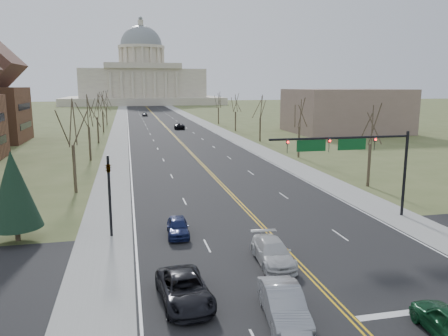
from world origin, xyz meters
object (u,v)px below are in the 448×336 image
car_sb_outer_lead (184,289)px  car_sb_inner_second (273,252)px  car_sb_outer_second (178,227)px  car_far_nb (179,126)px  car_sb_inner_lead (284,305)px  car_far_sb (145,114)px  signal_left (109,187)px  signal_mast (351,150)px

car_sb_outer_lead → car_sb_inner_second: 7.10m
car_sb_outer_second → car_far_nb: car_far_nb is taller
car_sb_inner_lead → car_far_nb: bearing=93.1°
car_sb_inner_lead → car_sb_outer_lead: size_ratio=0.94×
car_sb_outer_lead → car_far_sb: 139.07m
signal_left → car_far_nb: 79.95m
signal_mast → car_far_sb: bearing=95.0°
car_sb_inner_lead → car_far_sb: car_sb_inner_lead is taller
signal_left → car_far_sb: (7.82, 127.89, -2.93)m
car_sb_outer_second → car_far_nb: size_ratio=0.71×
car_sb_inner_lead → car_sb_outer_second: 13.37m
signal_mast → car_sb_inner_second: signal_mast is taller
signal_mast → car_far_nb: (-4.60, 78.60, -4.99)m
car_far_sb → car_sb_inner_lead: bearing=-90.1°
car_sb_inner_second → car_sb_outer_second: (-5.16, 6.40, -0.06)m
car_sb_outer_second → car_far_nb: bearing=86.5°
car_sb_inner_lead → car_sb_outer_lead: (-4.32, 2.72, -0.09)m
car_sb_inner_second → car_far_sb: 135.25m
car_sb_inner_lead → car_far_nb: car_sb_inner_lead is taller
car_sb_outer_second → car_sb_inner_second: bearing=-47.8°
signal_left → car_sb_inner_second: 12.72m
car_sb_inner_lead → car_sb_inner_second: size_ratio=0.98×
car_sb_outer_lead → car_far_nb: bearing=79.0°
car_sb_outer_second → car_sb_inner_lead: bearing=-71.6°
car_sb_outer_lead → signal_mast: bearing=32.2°
signal_left → car_far_sb: signal_left is taller
car_sb_inner_second → car_far_sb: (-2.12, 135.23, 0.05)m
signal_left → car_sb_inner_second: (9.94, -7.35, -2.98)m
car_sb_outer_lead → car_far_nb: size_ratio=0.95×
car_sb_inner_second → car_far_sb: bearing=94.0°
car_sb_outer_lead → car_far_nb: car_far_nb is taller
signal_mast → car_sb_outer_second: size_ratio=3.11×
signal_left → car_far_nb: (14.35, 78.60, -2.95)m
signal_mast → signal_left: signal_mast is taller
car_sb_inner_lead → car_far_nb: (6.09, 92.45, -0.05)m
signal_mast → car_sb_inner_second: bearing=-140.8°
signal_left → car_sb_inner_second: signal_left is taller
car_far_nb → car_far_sb: (-6.53, 49.29, 0.02)m
signal_mast → car_far_sb: 128.47m
signal_left → car_sb_outer_lead: size_ratio=1.16×
car_sb_outer_lead → car_sb_outer_second: bearing=80.9°
signal_left → car_far_sb: size_ratio=1.32×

